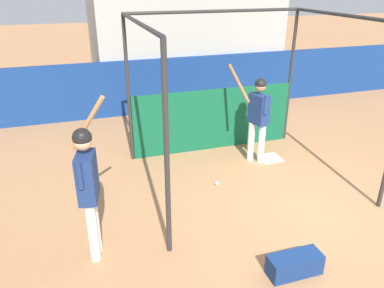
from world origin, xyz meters
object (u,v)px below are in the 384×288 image
Objects in this scene: equipment_bag at (294,264)px; baseball at (217,183)px; player_batter at (258,113)px; player_waiting at (88,182)px.

equipment_bag is 2.40m from baseball.
equipment_bag is at bearing -87.08° from baseball.
player_waiting is (-3.35, -1.93, 0.09)m from player_batter.
player_batter is at bearing -48.52° from player_waiting.
player_waiting is at bearing -151.13° from baseball.
player_batter is 2.77× the size of equipment_bag.
equipment_bag is (-0.97, -3.08, -0.91)m from player_batter.
player_waiting is 29.48× the size of baseball.
equipment_bag is at bearing 146.66° from player_batter.
baseball is at bearing -49.64° from player_waiting.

